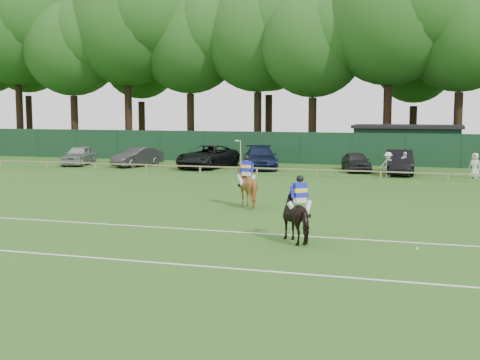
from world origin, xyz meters
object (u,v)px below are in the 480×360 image
at_px(horse_chestnut, 247,187).
at_px(spectator_left, 388,164).
at_px(sedan_silver, 79,155).
at_px(polo_ball, 417,249).
at_px(suv_black, 208,157).
at_px(hatch_grey, 356,162).
at_px(spectator_right, 475,166).
at_px(sedan_navy, 260,158).
at_px(sedan_grey, 137,157).
at_px(estate_black, 399,162).
at_px(utility_shed, 407,144).
at_px(spectator_mid, 404,164).
at_px(horse_dark, 300,217).

distance_m(horse_chestnut, spectator_left, 15.45).
relative_size(horse_chestnut, sedan_silver, 0.40).
bearing_deg(polo_ball, suv_black, 123.39).
height_order(hatch_grey, spectator_right, spectator_right).
bearing_deg(sedan_navy, sedan_grey, 167.18).
bearing_deg(sedan_grey, polo_ball, -30.65).
bearing_deg(estate_black, spectator_right, -19.01).
height_order(polo_ball, utility_shed, utility_shed).
bearing_deg(sedan_navy, spectator_right, -27.24).
xyz_separation_m(sedan_silver, spectator_mid, (24.37, -0.66, 0.03)).
distance_m(sedan_silver, spectator_left, 23.46).
xyz_separation_m(sedan_navy, spectator_mid, (10.21, -1.87, -0.02)).
relative_size(sedan_silver, estate_black, 0.90).
relative_size(horse_chestnut, utility_shed, 0.21).
xyz_separation_m(suv_black, spectator_mid, (14.09, -1.35, -0.04)).
relative_size(sedan_silver, spectator_left, 2.78).
xyz_separation_m(sedan_grey, hatch_grey, (16.19, 1.02, -0.02)).
bearing_deg(horse_dark, sedan_navy, -110.77).
bearing_deg(horse_chestnut, spectator_mid, -107.06).
distance_m(horse_chestnut, polo_ball, 10.33).
relative_size(spectator_mid, utility_shed, 0.19).
xyz_separation_m(sedan_silver, polo_ball, (25.94, -23.07, -0.70)).
height_order(sedan_silver, estate_black, estate_black).
bearing_deg(hatch_grey, sedan_grey, 166.15).
distance_m(sedan_grey, suv_black, 5.47).
relative_size(horse_dark, sedan_grey, 0.46).
distance_m(sedan_silver, suv_black, 10.31).
height_order(horse_chestnut, spectator_mid, horse_chestnut).
distance_m(horse_chestnut, hatch_grey, 17.58).
distance_m(horse_dark, spectator_mid, 22.37).
xyz_separation_m(sedan_grey, estate_black, (19.17, 0.01, 0.09)).
distance_m(horse_dark, horse_chestnut, 7.80).
height_order(horse_dark, spectator_left, horse_dark).
height_order(sedan_navy, polo_ball, sedan_navy).
relative_size(spectator_right, utility_shed, 0.19).
relative_size(estate_black, spectator_mid, 3.11).
relative_size(sedan_grey, spectator_mid, 2.76).
bearing_deg(spectator_mid, estate_black, 78.52).
bearing_deg(horse_chestnut, polo_ball, 142.05).
height_order(horse_chestnut, sedan_grey, horse_chestnut).
bearing_deg(suv_black, horse_chestnut, -56.41).
bearing_deg(sedan_silver, polo_ball, -53.33).
bearing_deg(sedan_silver, horse_dark, -57.64).
height_order(estate_black, utility_shed, utility_shed).
bearing_deg(suv_black, estate_black, 6.09).
relative_size(hatch_grey, estate_black, 0.83).
bearing_deg(polo_ball, sedan_navy, 115.87).
relative_size(horse_chestnut, polo_ball, 19.61).
distance_m(suv_black, spectator_mid, 14.16).
height_order(horse_dark, spectator_right, horse_dark).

